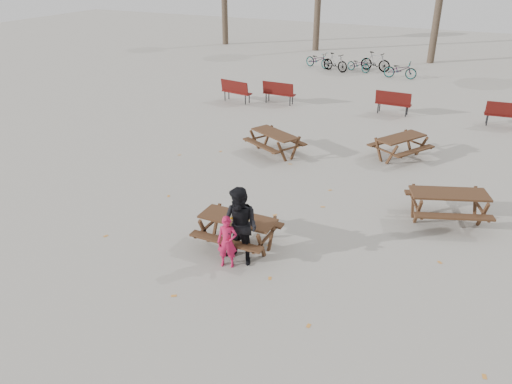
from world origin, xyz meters
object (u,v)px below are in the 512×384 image
at_px(main_picnic_table, 238,224).
at_px(picnic_table_far, 400,147).
at_px(soda_bottle, 231,217).
at_px(child, 227,242).
at_px(picnic_table_north, 275,143).
at_px(food_tray, 251,222).
at_px(adult, 240,227).
at_px(picnic_table_east, 447,207).

relative_size(main_picnic_table, picnic_table_far, 1.01).
xyz_separation_m(soda_bottle, child, (0.26, -0.67, -0.23)).
distance_m(child, picnic_table_north, 6.97).
relative_size(main_picnic_table, soda_bottle, 10.59).
xyz_separation_m(food_tray, child, (-0.21, -0.75, -0.18)).
bearing_deg(adult, child, -117.11).
bearing_deg(picnic_table_east, soda_bottle, -161.48).
bearing_deg(picnic_table_north, child, -47.82).
height_order(main_picnic_table, child, child).
xyz_separation_m(main_picnic_table, food_tray, (0.38, -0.09, 0.21)).
bearing_deg(picnic_table_far, soda_bottle, -167.48).
bearing_deg(adult, soda_bottle, 147.17).
height_order(adult, picnic_table_east, adult).
distance_m(child, picnic_table_far, 8.52).
distance_m(soda_bottle, adult, 0.62).
height_order(food_tray, picnic_table_far, food_tray).
height_order(food_tray, soda_bottle, soda_bottle).
bearing_deg(picnic_table_far, picnic_table_north, 140.99).
bearing_deg(picnic_table_east, food_tray, -158.89).
height_order(soda_bottle, picnic_table_far, soda_bottle).
bearing_deg(child, picnic_table_far, 57.31).
distance_m(main_picnic_table, picnic_table_east, 5.53).
bearing_deg(adult, food_tray, 97.72).
xyz_separation_m(food_tray, picnic_table_north, (-2.00, 5.99, -0.41)).
height_order(picnic_table_east, picnic_table_north, picnic_table_east).
distance_m(food_tray, soda_bottle, 0.48).
bearing_deg(main_picnic_table, picnic_table_north, 105.36).
relative_size(soda_bottle, picnic_table_north, 0.10).
height_order(child, adult, adult).
bearing_deg(adult, main_picnic_table, 132.12).
relative_size(soda_bottle, child, 0.14).
distance_m(main_picnic_table, soda_bottle, 0.32).
relative_size(child, picnic_table_east, 0.64).
xyz_separation_m(main_picnic_table, adult, (0.37, -0.58, 0.33)).
xyz_separation_m(main_picnic_table, picnic_table_north, (-1.62, 5.90, -0.20)).
bearing_deg(picnic_table_far, child, -164.42).
relative_size(food_tray, picnic_table_east, 0.09).
distance_m(soda_bottle, picnic_table_east, 5.71).
distance_m(food_tray, picnic_table_north, 6.33).
bearing_deg(picnic_table_far, picnic_table_east, -123.11).
bearing_deg(picnic_table_east, main_picnic_table, -162.25).
xyz_separation_m(child, picnic_table_north, (-1.79, 6.73, -0.23)).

